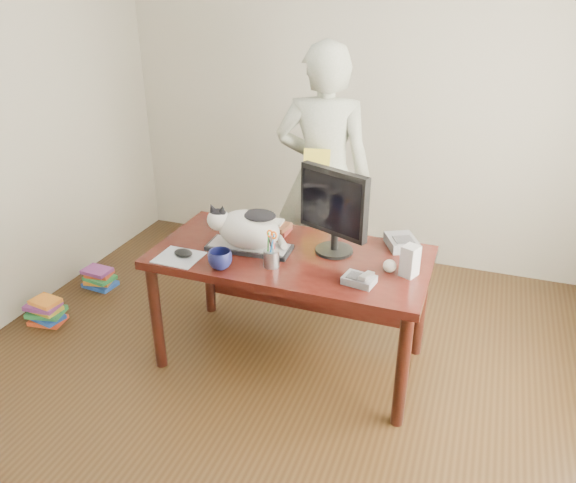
# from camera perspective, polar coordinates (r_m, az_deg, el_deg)

# --- Properties ---
(room) EXTENTS (4.50, 4.50, 4.50)m
(room) POSITION_cam_1_polar(r_m,az_deg,el_deg) (2.52, -4.31, 5.20)
(room) COLOR black
(room) RESTS_ON ground
(desk) EXTENTS (1.60, 0.80, 0.75)m
(desk) POSITION_cam_1_polar(r_m,az_deg,el_deg) (3.40, 0.74, -2.89)
(desk) COLOR black
(desk) RESTS_ON ground
(keyboard) EXTENTS (0.51, 0.21, 0.03)m
(keyboard) POSITION_cam_1_polar(r_m,az_deg,el_deg) (3.32, -3.95, -0.57)
(keyboard) COLOR black
(keyboard) RESTS_ON desk
(cat) EXTENTS (0.49, 0.27, 0.28)m
(cat) POSITION_cam_1_polar(r_m,az_deg,el_deg) (3.27, -4.29, 1.43)
(cat) COLOR silver
(cat) RESTS_ON keyboard
(monitor) EXTENTS (0.43, 0.29, 0.51)m
(monitor) POSITION_cam_1_polar(r_m,az_deg,el_deg) (3.17, 4.66, 3.49)
(monitor) COLOR black
(monitor) RESTS_ON desk
(pen_cup) EXTENTS (0.11, 0.11, 0.22)m
(pen_cup) POSITION_cam_1_polar(r_m,az_deg,el_deg) (3.10, -1.69, -1.52)
(pen_cup) COLOR gray
(pen_cup) RESTS_ON desk
(mousepad) EXTENTS (0.25, 0.23, 0.01)m
(mousepad) POSITION_cam_1_polar(r_m,az_deg,el_deg) (3.28, -11.03, -1.58)
(mousepad) COLOR #A5AAB0
(mousepad) RESTS_ON desk
(mouse) EXTENTS (0.11, 0.07, 0.04)m
(mouse) POSITION_cam_1_polar(r_m,az_deg,el_deg) (3.28, -10.59, -1.14)
(mouse) COLOR black
(mouse) RESTS_ON mousepad
(coffee_mug) EXTENTS (0.19, 0.19, 0.10)m
(coffee_mug) POSITION_cam_1_polar(r_m,az_deg,el_deg) (3.11, -6.91, -1.82)
(coffee_mug) COLOR #0D1036
(coffee_mug) RESTS_ON desk
(phone) EXTENTS (0.18, 0.15, 0.07)m
(phone) POSITION_cam_1_polar(r_m,az_deg,el_deg) (2.97, 7.31, -3.83)
(phone) COLOR slate
(phone) RESTS_ON desk
(speaker) EXTENTS (0.11, 0.11, 0.17)m
(speaker) POSITION_cam_1_polar(r_m,az_deg,el_deg) (3.07, 12.30, -1.94)
(speaker) COLOR #ABAAAD
(speaker) RESTS_ON desk
(baseball) EXTENTS (0.07, 0.07, 0.07)m
(baseball) POSITION_cam_1_polar(r_m,az_deg,el_deg) (3.11, 10.28, -2.45)
(baseball) COLOR beige
(baseball) RESTS_ON desk
(book_stack) EXTENTS (0.20, 0.16, 0.07)m
(book_stack) POSITION_cam_1_polar(r_m,az_deg,el_deg) (3.53, -1.39, 1.47)
(book_stack) COLOR #551916
(book_stack) RESTS_ON desk
(calculator) EXTENTS (0.24, 0.26, 0.07)m
(calculator) POSITION_cam_1_polar(r_m,az_deg,el_deg) (3.40, 11.46, -0.07)
(calculator) COLOR slate
(calculator) RESTS_ON desk
(person) EXTENTS (0.74, 0.55, 1.86)m
(person) POSITION_cam_1_polar(r_m,az_deg,el_deg) (4.00, 3.60, 6.62)
(person) COLOR beige
(person) RESTS_ON ground
(held_book) EXTENTS (0.19, 0.13, 0.24)m
(held_book) POSITION_cam_1_polar(r_m,az_deg,el_deg) (3.81, 2.91, 7.58)
(held_book) COLOR yellow
(held_book) RESTS_ON person
(book_pile_a) EXTENTS (0.27, 0.22, 0.18)m
(book_pile_a) POSITION_cam_1_polar(r_m,az_deg,el_deg) (4.31, -23.36, -6.54)
(book_pile_a) COLOR #C23B1B
(book_pile_a) RESTS_ON ground
(book_pile_b) EXTENTS (0.26, 0.20, 0.15)m
(book_pile_b) POSITION_cam_1_polar(r_m,az_deg,el_deg) (4.64, -18.62, -3.53)
(book_pile_b) COLOR #1C47AA
(book_pile_b) RESTS_ON ground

